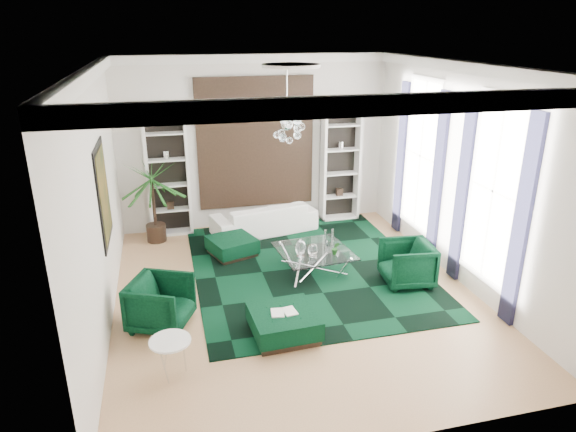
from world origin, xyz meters
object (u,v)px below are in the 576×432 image
object	(u,v)px
armchair_left	(161,303)
ottoman_front	(284,324)
coffee_table	(314,261)
armchair_right	(407,263)
ottoman_side	(232,246)
sofa	(264,218)
palm	(152,191)
side_table	(172,358)

from	to	relation	value
armchair_left	ottoman_front	bearing A→B (deg)	-87.06
coffee_table	ottoman_front	bearing A→B (deg)	-118.64
armchair_right	ottoman_side	distance (m)	3.46
armchair_left	ottoman_front	world-z (taller)	armchair_left
sofa	coffee_table	world-z (taller)	sofa
armchair_right	coffee_table	size ratio (longest dim) A/B	0.67
sofa	armchair_right	distance (m)	3.60
palm	armchair_right	bearing A→B (deg)	-35.41
ottoman_side	palm	bearing A→B (deg)	142.86
sofa	ottoman_front	bearing A→B (deg)	70.53
ottoman_front	palm	size ratio (longest dim) A/B	0.42
armchair_right	coffee_table	bearing A→B (deg)	-113.12
sofa	ottoman_side	world-z (taller)	sofa
sofa	armchair_left	xyz separation A→B (m)	(-2.28, -3.38, 0.06)
armchair_left	palm	size ratio (longest dim) A/B	0.39
ottoman_side	armchair_right	bearing A→B (deg)	-34.49
ottoman_front	armchair_right	bearing A→B (deg)	23.13
armchair_right	armchair_left	bearing A→B (deg)	-78.57
ottoman_side	ottoman_front	distance (m)	3.04
armchair_right	palm	size ratio (longest dim) A/B	0.38
ottoman_front	palm	world-z (taller)	palm
sofa	armchair_left	bearing A→B (deg)	43.93
coffee_table	ottoman_side	size ratio (longest dim) A/B	1.55
coffee_table	side_table	size ratio (longest dim) A/B	2.36
ottoman_front	armchair_left	bearing A→B (deg)	158.54
sofa	palm	xyz separation A→B (m)	(-2.34, 0.06, 0.79)
ottoman_side	ottoman_front	size ratio (longest dim) A/B	0.87
coffee_table	side_table	distance (m)	3.64
armchair_right	ottoman_front	distance (m)	2.73
sofa	armchair_right	bearing A→B (deg)	111.27
sofa	palm	distance (m)	2.47
ottoman_side	ottoman_front	world-z (taller)	ottoman_front
ottoman_side	palm	size ratio (longest dim) A/B	0.37
armchair_right	ottoman_front	xyz separation A→B (m)	(-2.51, -1.07, -0.20)
armchair_right	side_table	world-z (taller)	armchair_right
armchair_right	side_table	bearing A→B (deg)	-62.25
armchair_left	coffee_table	bearing A→B (deg)	-42.17
sofa	armchair_right	xyz separation A→B (m)	(1.97, -3.00, 0.06)
sofa	side_table	xyz separation A→B (m)	(-2.17, -4.63, -0.07)
ottoman_side	side_table	xyz separation A→B (m)	(-1.30, -3.58, 0.08)
side_table	ottoman_front	bearing A→B (deg)	18.78
sofa	palm	world-z (taller)	palm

